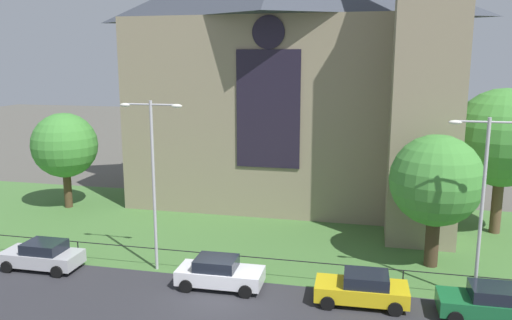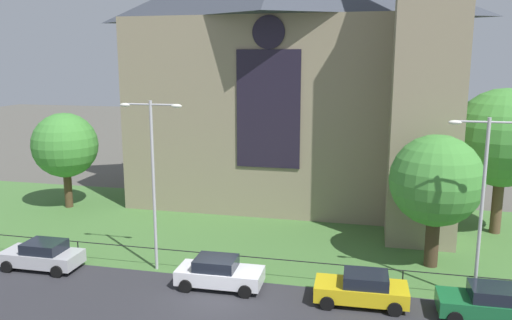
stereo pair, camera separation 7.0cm
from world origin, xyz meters
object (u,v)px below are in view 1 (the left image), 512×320
object	(u,v)px
tree_right_far	(503,138)
parked_car_silver	(42,255)
tree_right_near	(436,181)
parked_car_green	(490,303)
church_building	(292,70)
parked_car_yellow	(362,289)
streetlamp_near	(153,166)
parked_car_white	(219,273)
streetlamp_far	(484,187)
tree_left_far	(65,146)

from	to	relation	value
tree_right_far	parked_car_silver	distance (m)	28.08
tree_right_near	parked_car_green	world-z (taller)	tree_right_near
church_building	parked_car_yellow	size ratio (longest dim) A/B	6.11
streetlamp_near	parked_car_white	distance (m)	6.44
church_building	streetlamp_far	xyz separation A→B (m)	(11.18, -15.47, -4.86)
streetlamp_far	parked_car_silver	distance (m)	22.45
tree_left_far	parked_car_yellow	size ratio (longest dim) A/B	1.69
church_building	streetlamp_near	world-z (taller)	church_building
church_building	parked_car_yellow	bearing A→B (deg)	-70.41
tree_right_near	tree_right_far	distance (m)	8.19
streetlamp_far	parked_car_yellow	size ratio (longest dim) A/B	2.01
tree_right_near	streetlamp_far	size ratio (longest dim) A/B	0.84
parked_car_silver	parked_car_white	distance (m)	9.91
parked_car_yellow	parked_car_green	bearing A→B (deg)	175.93
tree_right_near	parked_car_green	xyz separation A→B (m)	(1.87, -5.60, -3.99)
parked_car_yellow	parked_car_green	xyz separation A→B (m)	(5.39, -0.20, 0.00)
streetlamp_near	parked_car_silver	world-z (taller)	streetlamp_near
streetlamp_near	streetlamp_far	xyz separation A→B (m)	(15.93, -0.00, -0.25)
streetlamp_near	tree_right_far	bearing A→B (deg)	28.84
parked_car_yellow	tree_left_far	bearing A→B (deg)	-28.38
parked_car_silver	parked_car_white	xyz separation A→B (m)	(9.91, -0.07, 0.00)
parked_car_silver	parked_car_green	size ratio (longest dim) A/B	1.00
tree_right_near	tree_left_far	size ratio (longest dim) A/B	1.01
church_building	tree_right_far	world-z (taller)	church_building
streetlamp_far	parked_car_green	bearing A→B (deg)	-80.91
tree_left_far	streetlamp_near	size ratio (longest dim) A/B	0.80
tree_right_far	parked_car_yellow	xyz separation A→B (m)	(-8.11, -12.02, -5.46)
church_building	parked_car_white	xyz separation A→B (m)	(-0.83, -16.85, -9.53)
tree_right_near	streetlamp_far	distance (m)	4.17
tree_right_near	tree_left_far	xyz separation A→B (m)	(-25.71, 5.66, 0.01)
church_building	parked_car_green	bearing A→B (deg)	-56.42
church_building	streetlamp_far	world-z (taller)	church_building
tree_right_far	church_building	bearing A→B (deg)	160.41
parked_car_silver	parked_car_white	bearing A→B (deg)	179.00
parked_car_green	parked_car_silver	bearing A→B (deg)	-2.38
tree_left_far	parked_car_yellow	distance (m)	25.11
church_building	streetlamp_near	bearing A→B (deg)	-107.08
parked_car_yellow	tree_right_near	bearing A→B (deg)	-125.03
parked_car_silver	parked_car_green	world-z (taller)	same
tree_right_near	streetlamp_far	xyz separation A→B (m)	(1.58, -3.80, 0.68)
tree_left_far	parked_car_green	bearing A→B (deg)	-22.21
church_building	streetlamp_near	distance (m)	16.83
tree_left_far	streetlamp_near	distance (m)	14.81
church_building	parked_car_silver	world-z (taller)	church_building
parked_car_silver	tree_right_near	bearing A→B (deg)	-166.49
church_building	streetlamp_near	size ratio (longest dim) A/B	2.88
parked_car_silver	parked_car_green	bearing A→B (deg)	178.14
streetlamp_near	streetlamp_far	distance (m)	15.93
church_building	streetlamp_near	xyz separation A→B (m)	(-4.75, -15.47, -4.61)
tree_right_far	streetlamp_near	bearing A→B (deg)	-151.16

